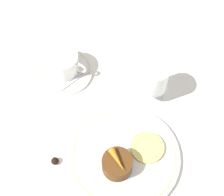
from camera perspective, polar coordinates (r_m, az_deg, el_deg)
name	(u,v)px	position (r m, az deg, el deg)	size (l,w,h in m)	color
ground_plane	(114,139)	(0.77, 0.44, -7.54)	(3.00, 3.00, 0.00)	white
dinner_plate	(124,156)	(0.75, 2.28, -10.53)	(0.26, 0.26, 0.01)	white
saucer	(64,71)	(0.88, -8.80, 4.84)	(0.16, 0.16, 0.01)	white
coffee_cup	(62,63)	(0.85, -9.13, 6.42)	(0.12, 0.09, 0.06)	white
spoon	(79,77)	(0.85, -6.05, 3.83)	(0.05, 0.10, 0.00)	silver
wine_glass	(154,79)	(0.77, 7.75, 3.54)	(0.07, 0.07, 0.12)	silver
fork	(209,181)	(0.77, 17.38, -14.28)	(0.04, 0.18, 0.01)	silver
dessert_cake	(117,164)	(0.71, 0.95, -12.02)	(0.07, 0.07, 0.04)	#563314
carrot_garnish	(117,160)	(0.68, 0.99, -11.23)	(0.05, 0.05, 0.02)	orange
pineapple_slice	(147,146)	(0.75, 6.51, -8.76)	(0.08, 0.08, 0.01)	#EFE075
chocolate_truffle	(55,161)	(0.75, -10.38, -11.26)	(0.02, 0.02, 0.02)	black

